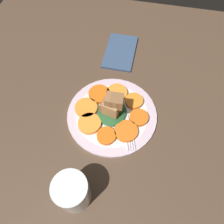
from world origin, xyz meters
The scene contains 14 objects.
table_slab centered at (0.00, 0.00, 1.00)cm, with size 120.00×120.00×2.00cm, color #4C3828.
plate centered at (0.00, 0.00, 2.52)cm, with size 27.45×27.45×1.05cm.
carrot_slice_0 centered at (0.21, -8.22, 3.71)cm, with size 5.68×5.68×1.21cm, color orange.
carrot_slice_1 centered at (5.57, -5.84, 3.71)cm, with size 5.70×5.70×1.21cm, color orange.
carrot_slice_2 centered at (7.61, 0.04, 3.71)cm, with size 6.58×6.58×1.21cm, color orange.
carrot_slice_3 centered at (5.88, 5.38, 3.71)cm, with size 6.87×6.87×1.21cm, color orange.
carrot_slice_4 centered at (0.21, 8.10, 3.71)cm, with size 6.94×6.94×1.21cm, color orange.
carrot_slice_5 centered at (-5.02, 5.72, 3.71)cm, with size 6.82×6.82×1.21cm, color orange.
carrot_slice_6 centered at (-7.83, -0.42, 3.71)cm, with size 5.51×5.51×1.21cm, color #D66114.
carrot_slice_7 centered at (-5.21, -5.25, 3.71)cm, with size 6.84×6.84×1.21cm, color orange.
center_pile centered at (0.16, -0.01, 6.63)cm, with size 9.74×8.77×9.06cm.
fork centered at (-2.31, -5.15, 3.30)cm, with size 17.93×7.12×0.40cm.
water_glass centered at (-24.96, 4.23, 7.15)cm, with size 8.26×8.26×10.29cm.
napkin centered at (27.07, 2.59, 2.40)cm, with size 17.90×10.74×0.80cm.
Camera 1 is at (-32.64, -6.87, 60.72)cm, focal length 35.00 mm.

